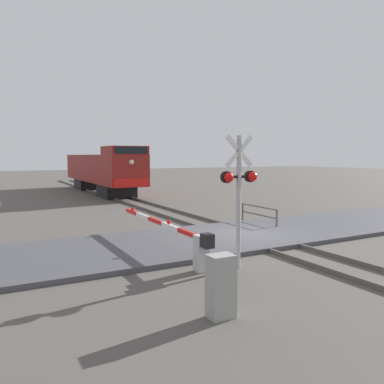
{
  "coord_description": "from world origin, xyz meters",
  "views": [
    {
      "loc": [
        -9.28,
        -12.74,
        3.35
      ],
      "look_at": [
        -0.82,
        2.9,
        1.66
      ],
      "focal_mm": 35.97,
      "sensor_mm": 36.0,
      "label": 1
    }
  ],
  "objects_px": {
    "crossing_signal": "(239,186)",
    "crossing_gate": "(184,238)",
    "utility_cabinet": "(221,286)",
    "guard_railing": "(259,213)",
    "locomotive": "(102,170)"
  },
  "relations": [
    {
      "from": "crossing_signal",
      "to": "crossing_gate",
      "type": "distance_m",
      "value": 2.46
    },
    {
      "from": "crossing_gate",
      "to": "utility_cabinet",
      "type": "bearing_deg",
      "value": -106.74
    },
    {
      "from": "crossing_gate",
      "to": "crossing_signal",
      "type": "bearing_deg",
      "value": -51.26
    },
    {
      "from": "utility_cabinet",
      "to": "guard_railing",
      "type": "height_order",
      "value": "utility_cabinet"
    },
    {
      "from": "guard_railing",
      "to": "utility_cabinet",
      "type": "bearing_deg",
      "value": -132.26
    },
    {
      "from": "locomotive",
      "to": "utility_cabinet",
      "type": "bearing_deg",
      "value": -100.42
    },
    {
      "from": "utility_cabinet",
      "to": "locomotive",
      "type": "bearing_deg",
      "value": 79.58
    },
    {
      "from": "crossing_signal",
      "to": "guard_railing",
      "type": "xyz_separation_m",
      "value": [
        4.95,
        5.33,
        -1.83
      ]
    },
    {
      "from": "locomotive",
      "to": "crossing_gate",
      "type": "xyz_separation_m",
      "value": [
        -3.86,
        -23.59,
        -1.33
      ]
    },
    {
      "from": "crossing_signal",
      "to": "guard_railing",
      "type": "height_order",
      "value": "crossing_signal"
    },
    {
      "from": "locomotive",
      "to": "guard_railing",
      "type": "distance_m",
      "value": 19.83
    },
    {
      "from": "locomotive",
      "to": "guard_railing",
      "type": "xyz_separation_m",
      "value": [
        2.2,
        -19.66,
        -1.46
      ]
    },
    {
      "from": "crossing_gate",
      "to": "utility_cabinet",
      "type": "distance_m",
      "value": 4.27
    },
    {
      "from": "locomotive",
      "to": "crossing_signal",
      "type": "bearing_deg",
      "value": -96.27
    },
    {
      "from": "crossing_signal",
      "to": "utility_cabinet",
      "type": "height_order",
      "value": "crossing_signal"
    }
  ]
}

